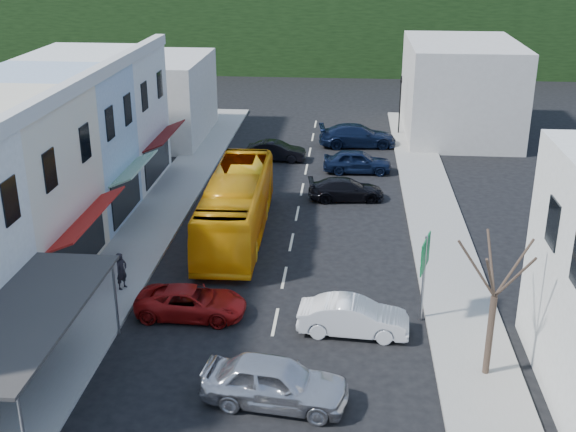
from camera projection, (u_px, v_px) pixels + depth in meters
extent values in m
plane|color=black|center=(275.00, 322.00, 28.81)|extent=(120.00, 120.00, 0.00)
cube|color=gray|center=(155.00, 221.00, 38.65)|extent=(3.00, 52.00, 0.15)
cube|color=gray|center=(438.00, 230.00, 37.45)|extent=(3.00, 52.00, 0.15)
cube|color=maroon|center=(89.00, 217.00, 31.14)|extent=(1.30, 6.80, 0.08)
cube|color=#8FA7BD|center=(56.00, 148.00, 37.61)|extent=(7.00, 6.00, 8.00)
cube|color=#195926|center=(134.00, 168.00, 37.63)|extent=(1.30, 5.10, 0.08)
cube|color=beige|center=(97.00, 119.00, 43.63)|extent=(7.00, 7.00, 8.00)
cube|color=#540F0F|center=(165.00, 135.00, 43.65)|extent=(1.30, 5.95, 0.08)
cube|color=#B7B2A8|center=(152.00, 98.00, 53.69)|extent=(8.00, 10.00, 6.00)
cube|color=#B7B2A8|center=(460.00, 89.00, 54.45)|extent=(8.00, 12.00, 7.00)
cube|color=black|center=(330.00, 9.00, 85.93)|extent=(80.00, 24.00, 12.00)
imported|color=#FAA60C|center=(236.00, 207.00, 36.46)|extent=(2.75, 11.65, 3.10)
imported|color=#BBBBC0|center=(275.00, 385.00, 23.61)|extent=(4.59, 2.34, 1.40)
imported|color=white|center=(353.00, 317.00, 27.76)|extent=(4.51, 2.10, 1.40)
imported|color=maroon|center=(191.00, 300.00, 29.03)|extent=(4.65, 2.02, 1.40)
imported|color=black|center=(346.00, 188.00, 41.74)|extent=(4.68, 2.35, 1.40)
imported|color=black|center=(357.00, 162.00, 46.47)|extent=(4.45, 1.92, 1.40)
imported|color=black|center=(276.00, 150.00, 48.96)|extent=(4.50, 2.06, 1.40)
imported|color=black|center=(357.00, 137.00, 52.17)|extent=(4.67, 2.30, 1.40)
imported|color=black|center=(121.00, 270.00, 30.92)|extent=(0.61, 0.71, 1.70)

